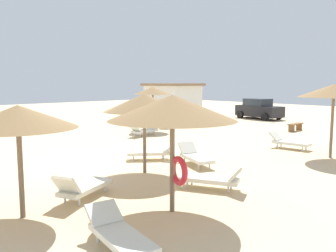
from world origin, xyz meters
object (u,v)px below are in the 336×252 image
parasol_4 (18,117)px  beach_cabana (173,101)px  lounger_4 (83,187)px  lounger_0 (168,123)px  lounger_6 (195,156)px  parasol_3 (334,91)px  lounger_5 (143,131)px  lounger_7 (119,233)px  parasol_1 (144,103)px  parasol_2 (172,109)px  lounger_2 (214,178)px  lounger_1 (152,152)px  parasol_0 (153,91)px  parked_car (259,109)px  bench_0 (295,126)px  lounger_3 (289,142)px

parasol_4 → beach_cabana: beach_cabana is taller
lounger_4 → beach_cabana: bearing=129.2°
lounger_0 → lounger_6: 11.25m
parasol_3 → lounger_5: (-9.93, -1.84, -2.43)m
lounger_0 → lounger_7: size_ratio=0.99×
parasol_1 → lounger_6: (0.40, 2.13, -2.08)m
parasol_2 → lounger_5: bearing=143.8°
lounger_2 → lounger_4: lounger_4 is taller
lounger_1 → parasol_0: bearing=138.6°
lounger_2 → parked_car: size_ratio=0.46×
lounger_4 → lounger_7: size_ratio=0.98×
parasol_0 → lounger_1: size_ratio=1.48×
parasol_3 → lounger_5: 10.38m
parasol_2 → lounger_7: bearing=-70.9°
parasol_1 → lounger_1: (-1.38, 1.52, -2.08)m
parasol_0 → parasol_4: parasol_0 is taller
lounger_4 → bench_0: (-2.46, 16.74, 0.02)m
lounger_6 → lounger_0: bearing=141.5°
parasol_0 → bench_0: (6.34, 6.58, -2.21)m
lounger_4 → parked_car: parked_car is taller
lounger_1 → lounger_3: lounger_3 is taller
parasol_2 → lounger_6: 5.38m
lounger_1 → beach_cabana: size_ratio=0.45×
lounger_7 → parked_car: parked_car is taller
parasol_3 → parked_car: (-10.69, 11.61, -1.92)m
lounger_6 → parasol_0: bearing=148.3°
lounger_7 → beach_cabana: beach_cabana is taller
parasol_4 → bench_0: 18.70m
parasol_3 → lounger_6: bearing=-120.7°
parasol_0 → lounger_2: bearing=-33.1°
lounger_3 → lounger_6: lounger_6 is taller
parasol_4 → parasol_3: bearing=79.4°
lounger_2 → lounger_6: (-2.45, 1.89, -0.00)m
lounger_3 → bench_0: bearing=114.1°
lounger_4 → lounger_7: 3.17m
lounger_2 → lounger_4: bearing=-120.0°
lounger_7 → beach_cabana: 23.95m
parasol_1 → lounger_4: size_ratio=1.42×
lounger_6 → bench_0: size_ratio=1.31×
lounger_0 → lounger_4: size_ratio=1.01×
parasol_2 → lounger_2: bearing=101.6°
parasol_3 → lounger_1: (-4.77, -5.63, -2.43)m
parasol_4 → lounger_6: size_ratio=1.33×
parasol_3 → lounger_7: size_ratio=1.52×
lounger_2 → lounger_4: (-1.85, -3.21, 0.00)m
lounger_4 → bench_0: size_ratio=1.29×
parasol_4 → lounger_5: size_ratio=1.34×
parasol_1 → lounger_5: size_ratio=1.41×
lounger_6 → parasol_4: bearing=-83.3°
lounger_6 → parked_car: (-7.70, 16.64, 0.50)m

